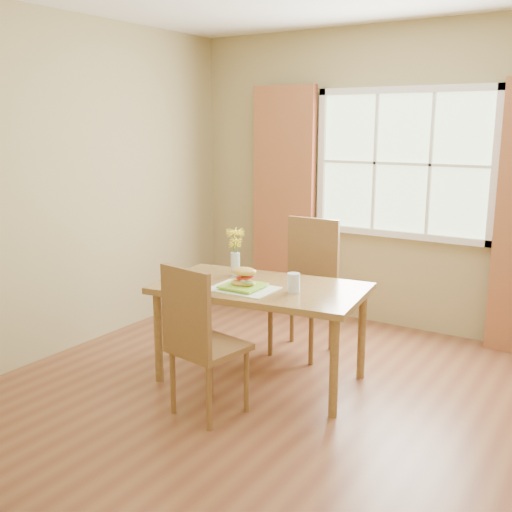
{
  "coord_description": "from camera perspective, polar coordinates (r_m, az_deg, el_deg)",
  "views": [
    {
      "loc": [
        1.78,
        -3.3,
        1.84
      ],
      "look_at": [
        -0.43,
        0.15,
        0.94
      ],
      "focal_mm": 42.0,
      "sensor_mm": 36.0,
      "label": 1
    }
  ],
  "objects": [
    {
      "name": "croissant_sandwich",
      "position": [
        4.17,
        -1.19,
        -2.01
      ],
      "size": [
        0.21,
        0.17,
        0.14
      ],
      "rotation": [
        0.0,
        0.0,
        0.29
      ],
      "color": "#F1BA52",
      "rests_on": "plate"
    },
    {
      "name": "chair_far",
      "position": [
        4.91,
        4.91,
        -2.25
      ],
      "size": [
        0.46,
        0.46,
        1.09
      ],
      "rotation": [
        0.0,
        0.0,
        0.01
      ],
      "color": "brown",
      "rests_on": "room"
    },
    {
      "name": "room",
      "position": [
        3.78,
        4.29,
        4.93
      ],
      "size": [
        4.24,
        3.84,
        2.74
      ],
      "color": "brown",
      "rests_on": "ground"
    },
    {
      "name": "curtain_left",
      "position": [
        5.91,
        2.65,
        5.24
      ],
      "size": [
        0.65,
        0.08,
        2.2
      ],
      "primitive_type": "cube",
      "color": "maroon",
      "rests_on": "room"
    },
    {
      "name": "flower_vase",
      "position": [
        4.51,
        -1.99,
        0.82
      ],
      "size": [
        0.15,
        0.15,
        0.36
      ],
      "color": "silver",
      "rests_on": "dining_table"
    },
    {
      "name": "window",
      "position": [
        5.48,
        13.78,
        8.53
      ],
      "size": [
        1.62,
        0.06,
        1.32
      ],
      "color": "#ADD29F",
      "rests_on": "room"
    },
    {
      "name": "dining_table",
      "position": [
        4.3,
        0.47,
        -3.76
      ],
      "size": [
        1.57,
        1.02,
        0.72
      ],
      "rotation": [
        0.0,
        0.0,
        0.14
      ],
      "color": "olive",
      "rests_on": "room"
    },
    {
      "name": "chair_near",
      "position": [
        3.79,
        -5.46,
        -7.58
      ],
      "size": [
        0.48,
        0.48,
        1.0
      ],
      "rotation": [
        0.0,
        0.0,
        -0.16
      ],
      "color": "brown",
      "rests_on": "room"
    },
    {
      "name": "water_glass",
      "position": [
        4.1,
        3.59,
        -2.6
      ],
      "size": [
        0.09,
        0.09,
        0.13
      ],
      "color": "silver",
      "rests_on": "dining_table"
    },
    {
      "name": "plate",
      "position": [
        4.18,
        -1.24,
        -2.99
      ],
      "size": [
        0.28,
        0.28,
        0.01
      ],
      "primitive_type": "cube",
      "rotation": [
        0.0,
        0.0,
        0.03
      ],
      "color": "#90D435",
      "rests_on": "placemat"
    },
    {
      "name": "placemat",
      "position": [
        4.18,
        -1.22,
        -3.13
      ],
      "size": [
        0.46,
        0.34,
        0.01
      ],
      "primitive_type": "cube",
      "rotation": [
        0.0,
        0.0,
        0.03
      ],
      "color": "beige",
      "rests_on": "dining_table"
    }
  ]
}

